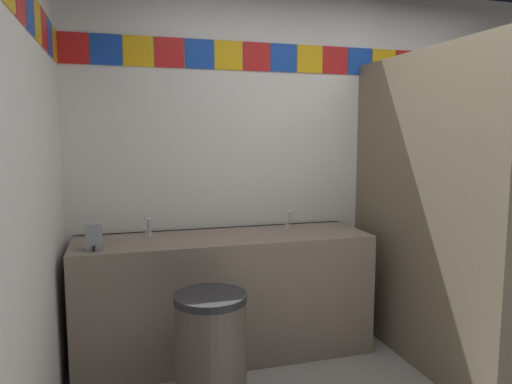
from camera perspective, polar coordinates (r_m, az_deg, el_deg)
wall_back at (r=3.69m, az=7.54°, el=3.80°), size 3.69×0.09×2.58m
vanity_counter at (r=3.30m, az=-3.79°, el=-12.10°), size 1.95×0.58×0.82m
faucet_left at (r=3.20m, az=-12.78°, el=-4.43°), size 0.04×0.10×0.14m
faucet_right at (r=3.40m, az=3.89°, el=-3.62°), size 0.04×0.10×0.14m
soap_dispenser at (r=2.94m, az=-18.94°, el=-5.13°), size 0.09×0.09×0.16m
stall_divider at (r=3.08m, az=23.85°, el=-2.81°), size 0.92×1.52×2.02m
toilet at (r=3.90m, az=22.38°, el=-11.38°), size 0.39×0.49×0.74m
trash_bin at (r=2.69m, az=-5.44°, el=-18.79°), size 0.39×0.39×0.66m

